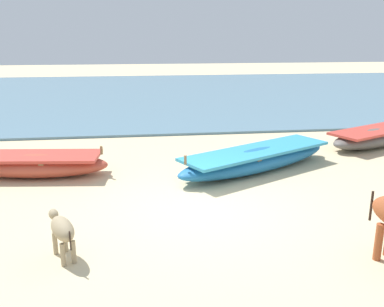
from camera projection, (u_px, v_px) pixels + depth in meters
ground at (202, 209)px, 8.31m from camera, size 80.00×80.00×0.00m
sea_water at (158, 94)px, 23.72m from camera, size 60.00×20.00×0.08m
fishing_boat_1 at (373, 137)px, 12.80m from camera, size 3.46×2.39×0.72m
fishing_boat_2 at (37, 164)px, 10.15m from camera, size 3.49×1.46×0.73m
fishing_boat_4 at (257, 159)px, 10.58m from camera, size 4.65×3.18×0.74m
calf_near_dun at (62, 229)px, 6.40m from camera, size 0.59×0.96×0.65m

